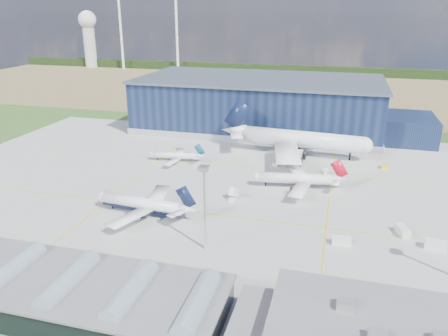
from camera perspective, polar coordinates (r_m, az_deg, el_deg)
ground at (r=144.60m, az=-2.63°, el=-4.08°), size 600.00×600.00×0.00m
apron at (r=153.34m, az=-1.49°, el=-2.59°), size 220.00×160.00×0.08m
farmland at (r=352.75m, az=8.51°, el=10.28°), size 600.00×220.00×0.01m
treeline at (r=430.84m, az=9.92°, el=12.51°), size 600.00×8.00×8.00m
horizon_dressing at (r=480.38m, az=-14.28°, el=16.59°), size 440.20×18.00×70.00m
hangar at (r=228.44m, az=5.35°, el=8.03°), size 145.00×62.00×26.10m
glass_concourse at (r=98.10m, az=-17.65°, el=-15.50°), size 78.00×23.00×8.60m
light_mast_center at (r=109.44m, az=-2.56°, el=-3.51°), size 2.60×2.60×23.00m
airliner_navy at (r=134.50m, az=-10.76°, el=-3.78°), size 36.62×35.95×11.08m
airliner_red at (r=153.41m, az=9.39°, el=-0.70°), size 37.52×36.91×10.80m
airliner_widebody at (r=187.36m, az=10.11°, el=4.81°), size 71.20×69.91×21.38m
airliner_regional at (r=179.56m, az=-6.47°, el=2.05°), size 26.44×25.99×7.77m
gse_tug_a at (r=128.47m, az=-25.41°, el=-9.09°), size 3.86×4.39×1.56m
gse_tug_b at (r=114.41m, az=-15.01°, el=-11.45°), size 3.66×3.73×1.36m
gse_van_a at (r=121.83m, az=15.08°, el=-9.17°), size 5.10×2.57×2.16m
gse_cart_a at (r=170.98m, az=13.14°, el=-0.44°), size 3.08×3.75×1.40m
gse_van_b at (r=131.92m, az=22.33°, el=-7.62°), size 3.89×5.75×2.41m
gse_tug_c at (r=182.67m, az=20.16°, el=0.19°), size 2.40×3.69×1.57m
gse_cart_b at (r=175.10m, az=6.85°, el=0.43°), size 3.37×3.27×1.23m
gse_van_c at (r=127.97m, az=25.89°, el=-9.04°), size 5.62×3.32×2.54m
airstair at (r=144.44m, az=1.30°, el=-3.48°), size 2.50×4.60×2.79m
car_a at (r=97.44m, az=7.62°, el=-17.11°), size 3.79×2.35×1.20m
car_b at (r=97.86m, az=20.40°, el=-18.18°), size 4.16×2.61×1.29m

